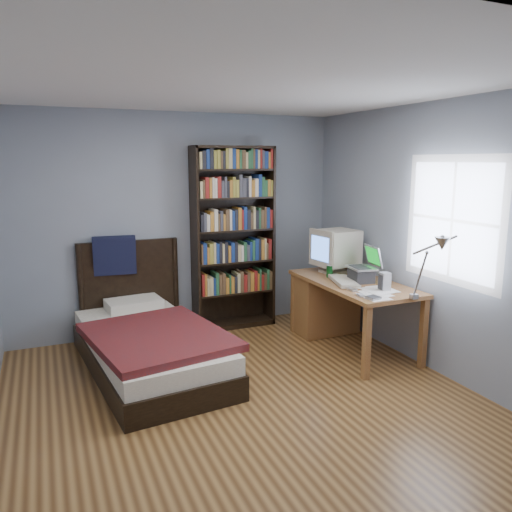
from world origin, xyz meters
name	(u,v)px	position (x,y,z in m)	size (l,w,h in m)	color
room	(251,255)	(0.03, 0.00, 1.25)	(4.20, 4.24, 2.50)	#553419
desk	(332,300)	(1.51, 1.18, 0.41)	(0.75, 1.51, 0.73)	brown
crt_monitor	(336,248)	(1.55, 1.19, 1.01)	(0.47, 0.43, 0.49)	beige
laptop	(363,272)	(1.58, 0.72, 0.84)	(0.34, 0.33, 0.37)	#2D2D30
desk_lamp	(438,250)	(1.50, -0.40, 1.25)	(0.25, 0.55, 0.65)	#99999E
keyboard	(344,281)	(1.37, 0.74, 0.75)	(0.20, 0.51, 0.04)	#B6AD97
speaker	(385,282)	(1.56, 0.33, 0.82)	(0.09, 0.09, 0.18)	#97979A
soda_can	(330,271)	(1.37, 1.02, 0.79)	(0.07, 0.07, 0.13)	#063212
mouse	(335,274)	(1.46, 1.05, 0.75)	(0.06, 0.10, 0.03)	silver
phone_silver	(352,289)	(1.27, 0.45, 0.74)	(0.05, 0.11, 0.02)	silver
phone_grey	(361,295)	(1.23, 0.24, 0.74)	(0.05, 0.09, 0.02)	#97979A
external_drive	(373,298)	(1.28, 0.12, 0.74)	(0.11, 0.11, 0.02)	#97979A
bookshelf	(233,238)	(0.61, 1.94, 1.07)	(0.96, 0.30, 2.13)	black
bed	(147,341)	(-0.58, 1.13, 0.25)	(1.32, 2.17, 1.16)	black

